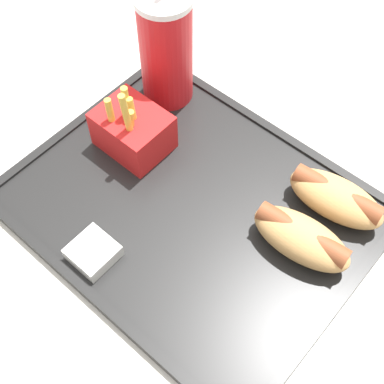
{
  "coord_description": "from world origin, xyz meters",
  "views": [
    {
      "loc": [
        0.26,
        -0.29,
        1.29
      ],
      "look_at": [
        0.03,
        -0.02,
        0.75
      ],
      "focal_mm": 50.0,
      "sensor_mm": 36.0,
      "label": 1
    }
  ],
  "objects_px": {
    "sauce_cup_mayo": "(93,252)",
    "hot_dog_far": "(336,198)",
    "hot_dog_near": "(301,238)",
    "fries_carton": "(130,132)",
    "soda_cup": "(166,49)"
  },
  "relations": [
    {
      "from": "soda_cup",
      "to": "sauce_cup_mayo",
      "type": "height_order",
      "value": "soda_cup"
    },
    {
      "from": "hot_dog_near",
      "to": "sauce_cup_mayo",
      "type": "distance_m",
      "value": 0.24
    },
    {
      "from": "soda_cup",
      "to": "hot_dog_far",
      "type": "xyz_separation_m",
      "value": [
        0.29,
        -0.01,
        -0.06
      ]
    },
    {
      "from": "fries_carton",
      "to": "sauce_cup_mayo",
      "type": "relative_size",
      "value": 2.34
    },
    {
      "from": "soda_cup",
      "to": "fries_carton",
      "type": "bearing_deg",
      "value": -73.69
    },
    {
      "from": "hot_dog_near",
      "to": "sauce_cup_mayo",
      "type": "relative_size",
      "value": 2.53
    },
    {
      "from": "hot_dog_far",
      "to": "hot_dog_near",
      "type": "height_order",
      "value": "same"
    },
    {
      "from": "hot_dog_far",
      "to": "hot_dog_near",
      "type": "xyz_separation_m",
      "value": [
        0.0,
        -0.07,
        -0.0
      ]
    },
    {
      "from": "fries_carton",
      "to": "sauce_cup_mayo",
      "type": "bearing_deg",
      "value": -60.89
    },
    {
      "from": "sauce_cup_mayo",
      "to": "hot_dog_far",
      "type": "bearing_deg",
      "value": 54.11
    },
    {
      "from": "soda_cup",
      "to": "fries_carton",
      "type": "height_order",
      "value": "soda_cup"
    },
    {
      "from": "hot_dog_far",
      "to": "sauce_cup_mayo",
      "type": "height_order",
      "value": "hot_dog_far"
    },
    {
      "from": "hot_dog_near",
      "to": "fries_carton",
      "type": "bearing_deg",
      "value": -175.28
    },
    {
      "from": "fries_carton",
      "to": "sauce_cup_mayo",
      "type": "distance_m",
      "value": 0.17
    },
    {
      "from": "fries_carton",
      "to": "hot_dog_near",
      "type": "bearing_deg",
      "value": 4.72
    }
  ]
}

